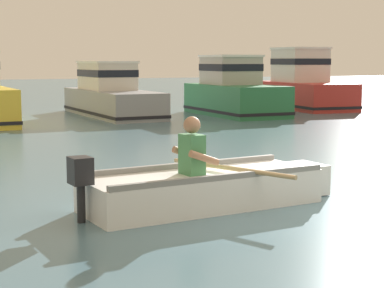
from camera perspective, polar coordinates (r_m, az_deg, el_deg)
name	(u,v)px	position (r m, az deg, el deg)	size (l,w,h in m)	color
ground_plane	(324,210)	(8.39, 11.64, -5.76)	(120.00, 120.00, 0.00)	slate
rowboat_with_person	(207,187)	(8.38, 1.31, -3.87)	(3.73, 1.83, 1.19)	white
moored_boat_grey	(111,95)	(22.44, -7.25, 4.34)	(2.22, 5.96, 1.88)	gray
moored_boat_green	(234,92)	(22.50, 3.77, 4.62)	(2.17, 4.50, 2.09)	#287042
moored_boat_red	(303,86)	(25.94, 9.85, 5.12)	(2.32, 5.06, 2.42)	#B72D28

